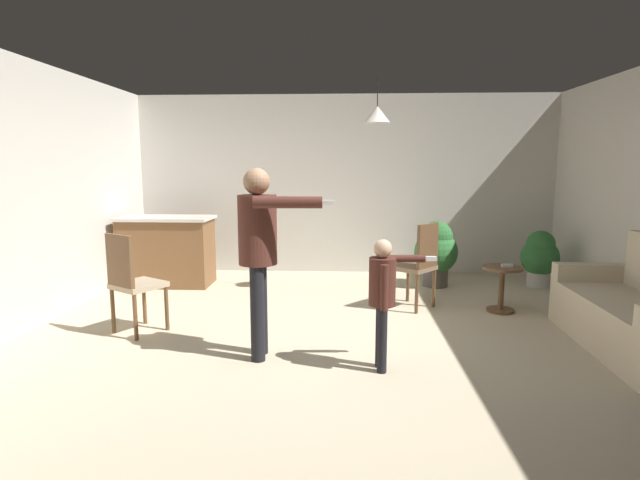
{
  "coord_description": "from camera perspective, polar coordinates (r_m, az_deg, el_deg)",
  "views": [
    {
      "loc": [
        -0.01,
        -4.43,
        1.64
      ],
      "look_at": [
        -0.22,
        -0.18,
        1.0
      ],
      "focal_mm": 27.72,
      "sensor_mm": 36.0,
      "label": 1
    }
  ],
  "objects": [
    {
      "name": "spare_remote_on_table",
      "position": [
        5.89,
        20.8,
        -2.78
      ],
      "size": [
        0.13,
        0.05,
        0.04
      ],
      "primitive_type": "cube",
      "rotation": [
        0.0,
        0.0,
        1.7
      ],
      "color": "white",
      "rests_on": "side_table_by_couch"
    },
    {
      "name": "potted_plant_corner",
      "position": [
        7.33,
        24.04,
        -1.71
      ],
      "size": [
        0.51,
        0.51,
        0.78
      ],
      "color": "#B7B2AD",
      "rests_on": "ground"
    },
    {
      "name": "potted_plant_by_wall",
      "position": [
        6.92,
        13.24,
        -1.18
      ],
      "size": [
        0.59,
        0.59,
        0.9
      ],
      "color": "#4C4742",
      "rests_on": "ground"
    },
    {
      "name": "ceiling_light_pendant",
      "position": [
        6.14,
        6.63,
        14.22
      ],
      "size": [
        0.32,
        0.32,
        0.55
      ],
      "color": "silver"
    },
    {
      "name": "wall_back",
      "position": [
        7.63,
        2.87,
        6.38
      ],
      "size": [
        6.4,
        0.1,
        2.7
      ],
      "primitive_type": "cube",
      "color": "beige",
      "rests_on": "ground"
    },
    {
      "name": "kitchen_counter",
      "position": [
        7.14,
        -17.24,
        -1.19
      ],
      "size": [
        1.26,
        0.66,
        0.95
      ],
      "color": "brown",
      "rests_on": "ground"
    },
    {
      "name": "ground",
      "position": [
        4.72,
        2.79,
        -11.78
      ],
      "size": [
        7.68,
        7.68,
        0.0
      ],
      "primitive_type": "plane",
      "color": "beige"
    },
    {
      "name": "person_child",
      "position": [
        3.97,
        7.34,
        -5.72
      ],
      "size": [
        0.56,
        0.33,
        1.07
      ],
      "rotation": [
        0.0,
        0.0,
        -1.52
      ],
      "color": "black",
      "rests_on": "ground"
    },
    {
      "name": "dining_chair_near_wall",
      "position": [
        5.15,
        -20.91,
        -4.29
      ],
      "size": [
        0.58,
        0.58,
        1.0
      ],
      "rotation": [
        0.0,
        0.0,
        5.73
      ],
      "color": "brown",
      "rests_on": "ground"
    },
    {
      "name": "side_table_by_couch",
      "position": [
        5.95,
        20.24,
        -4.72
      ],
      "size": [
        0.44,
        0.44,
        0.52
      ],
      "color": "brown",
      "rests_on": "ground"
    },
    {
      "name": "dining_chair_by_counter",
      "position": [
        5.77,
        11.28,
        -2.53
      ],
      "size": [
        0.59,
        0.59,
        1.0
      ],
      "rotation": [
        0.0,
        0.0,
        0.85
      ],
      "color": "brown",
      "rests_on": "ground"
    },
    {
      "name": "person_adult",
      "position": [
        4.17,
        -7.02,
        -0.23
      ],
      "size": [
        0.81,
        0.47,
        1.62
      ],
      "rotation": [
        0.0,
        0.0,
        -1.55
      ],
      "color": "black",
      "rests_on": "ground"
    }
  ]
}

